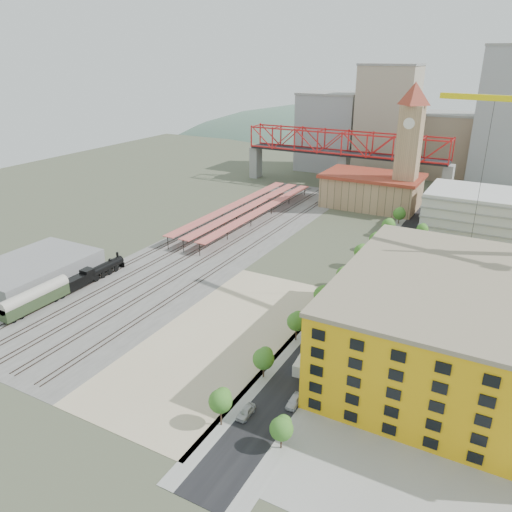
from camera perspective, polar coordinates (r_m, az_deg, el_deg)
The scene contains 32 objects.
ground at distance 132.75m, azimuth 4.88°, elevation -3.43°, with size 400.00×400.00×0.00m, color #474C38.
ballast_strip at distance 162.69m, azimuth -4.23°, elevation 1.54°, with size 36.00×165.00×0.06m, color #605E59.
dirt_lot at distance 109.82m, azimuth -3.85°, elevation -9.23°, with size 28.00×67.00×0.06m, color tan.
street_asphalt at distance 141.07m, azimuth 13.33°, elevation -2.36°, with size 12.00×170.00×0.06m, color black.
sidewalk_west at distance 142.39m, azimuth 11.21°, elevation -1.95°, with size 3.00×170.00×0.04m, color gray.
sidewalk_east at distance 139.97m, azimuth 15.48°, elevation -2.79°, with size 3.00×170.00×0.04m, color gray.
construction_pad at distance 106.77m, azimuth 23.29°, elevation -12.23°, with size 50.00×90.00×0.06m, color gray.
rail_tracks at distance 163.58m, azimuth -4.77°, elevation 1.68°, with size 26.56×160.00×0.18m.
platform_canopies at distance 186.19m, azimuth -1.01°, elevation 5.56°, with size 16.00×80.00×4.12m.
station_hall at distance 205.43m, azimuth 13.06°, elevation 7.35°, with size 38.00×24.00×13.10m.
clock_tower at distance 196.25m, azimuth 17.17°, elevation 12.86°, with size 12.00×12.00×52.00m.
parking_garage at distance 187.38m, azimuth 24.12°, elevation 4.67°, with size 34.00×26.00×14.00m, color silver.
truss_bridge at distance 230.16m, azimuth 10.10°, elevation 12.24°, with size 94.00×9.60×25.60m.
construction_building at distance 102.17m, azimuth 22.41°, elevation -7.53°, with size 44.60×50.60×18.80m.
warehouse at distance 149.00m, azimuth -24.19°, elevation -1.41°, with size 22.00×32.00×5.00m, color gray.
street_trees at distance 132.29m, azimuth 12.12°, elevation -3.97°, with size 15.40×124.40×8.00m.
skyline at distance 257.90m, azimuth 19.98°, elevation 13.21°, with size 133.00×46.00×60.00m.
distant_hills at distance 394.63m, azimuth 26.36°, elevation -0.54°, with size 647.00×264.00×227.00m.
locomotive at distance 142.14m, azimuth -17.73°, elevation -1.78°, with size 2.80×21.59×5.40m.
coach at distance 130.42m, azimuth -23.90°, elevation -4.42°, with size 3.10×17.99×5.65m.
site_trailer_a at distance 100.42m, azimuth 5.65°, elevation -11.80°, with size 2.35×8.95×2.45m, color silver.
site_trailer_b at distance 109.59m, azimuth 8.07°, elevation -8.78°, with size 2.31×8.80×2.41m, color silver.
site_trailer_c at distance 115.82m, azimuth 9.43°, elevation -6.99°, with size 2.54×9.66×2.64m, color silver.
site_trailer_d at distance 122.48m, azimuth 10.67°, elevation -5.44°, with size 2.30×8.72×2.39m, color silver.
car_0 at distance 88.47m, azimuth -1.16°, elevation -17.41°, with size 1.83×4.55×1.55m, color #BABABA.
car_1 at distance 114.84m, azimuth 7.57°, elevation -7.46°, with size 1.61×4.62×1.52m, color gray.
car_2 at distance 112.80m, azimuth 7.09°, elevation -8.06°, with size 2.30×4.99×1.39m, color black.
car_3 at distance 152.56m, azimuth 13.56°, elevation -0.20°, with size 2.03×5.00×1.45m, color navy.
car_4 at distance 90.91m, azimuth 4.38°, elevation -16.21°, with size 1.87×4.66×1.59m, color silver.
car_5 at distance 120.74m, azimuth 11.78°, elevation -6.24°, with size 1.42×4.08×1.34m, color #AFAFB5.
car_6 at distance 134.13m, azimuth 13.78°, elevation -3.39°, with size 2.49×5.40×1.50m, color black.
car_7 at distance 161.87m, azimuth 16.71°, elevation 0.76°, with size 1.91×4.70×1.36m, color navy.
Camera 1 is at (47.07, -110.21, 57.10)m, focal length 35.00 mm.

